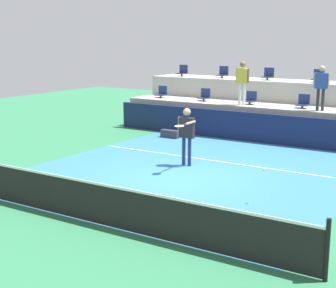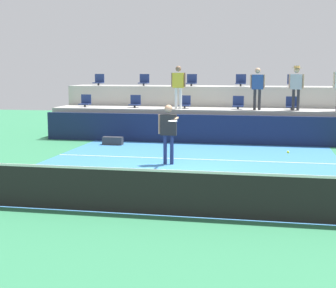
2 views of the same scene
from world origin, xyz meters
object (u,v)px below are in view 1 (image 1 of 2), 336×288
at_px(stadium_chair_lower_far_left, 162,93).
at_px(stadium_chair_lower_mid_right, 303,102).
at_px(tennis_ball, 264,170).
at_px(tennis_player, 186,131).
at_px(equipment_bag, 170,134).
at_px(stadium_chair_lower_mid_left, 251,99).
at_px(stadium_chair_upper_far_left, 183,71).
at_px(stadium_chair_upper_left, 223,73).
at_px(spectator_leaning_on_rail, 321,84).
at_px(spectator_in_grey, 242,79).
at_px(stadium_chair_lower_left, 205,96).
at_px(stadium_chair_upper_mid_right, 318,77).
at_px(stadium_chair_upper_mid_left, 268,75).

xyz_separation_m(stadium_chair_lower_far_left, stadium_chair_lower_mid_right, (6.43, 0.00, 0.00)).
relative_size(stadium_chair_lower_mid_right, tennis_ball, 7.65).
distance_m(tennis_player, equipment_bag, 4.68).
relative_size(stadium_chair_lower_mid_left, stadium_chair_lower_mid_right, 1.00).
xyz_separation_m(stadium_chair_upper_far_left, stadium_chair_upper_left, (2.12, 0.00, 0.00)).
distance_m(stadium_chair_lower_mid_left, stadium_chair_lower_mid_right, 2.15).
distance_m(stadium_chair_upper_far_left, spectator_leaning_on_rail, 7.51).
bearing_deg(spectator_in_grey, stadium_chair_lower_mid_right, 9.22).
bearing_deg(equipment_bag, stadium_chair_upper_far_left, 114.95).
bearing_deg(stadium_chair_lower_left, equipment_bag, -96.93).
distance_m(stadium_chair_lower_far_left, stadium_chair_upper_mid_right, 6.72).
bearing_deg(stadium_chair_upper_mid_right, stadium_chair_upper_left, 180.00).
distance_m(stadium_chair_upper_far_left, stadium_chair_upper_mid_right, 6.42).
distance_m(spectator_leaning_on_rail, equipment_bag, 5.99).
bearing_deg(stadium_chair_lower_mid_left, stadium_chair_upper_mid_left, 90.17).
distance_m(stadium_chair_upper_left, spectator_leaning_on_rail, 5.52).
xyz_separation_m(stadium_chair_lower_far_left, equipment_bag, (1.90, -2.28, -1.31)).
relative_size(stadium_chair_upper_mid_left, spectator_leaning_on_rail, 0.32).
relative_size(stadium_chair_lower_left, stadium_chair_upper_far_left, 1.00).
distance_m(stadium_chair_lower_left, stadium_chair_upper_mid_left, 2.89).
bearing_deg(stadium_chair_upper_left, stadium_chair_upper_mid_right, 0.00).
height_order(stadium_chair_upper_mid_left, equipment_bag, stadium_chair_upper_mid_left).
distance_m(stadium_chair_lower_far_left, tennis_player, 7.56).
distance_m(stadium_chair_lower_mid_right, stadium_chair_upper_mid_left, 2.94).
bearing_deg(stadium_chair_lower_mid_left, stadium_chair_upper_left, 140.21).
height_order(stadium_chair_lower_mid_left, tennis_ball, stadium_chair_lower_mid_left).
distance_m(spectator_in_grey, tennis_ball, 8.78).
bearing_deg(stadium_chair_upper_mid_right, tennis_player, -102.23).
bearing_deg(stadium_chair_upper_left, stadium_chair_lower_mid_left, -39.79).
bearing_deg(stadium_chair_lower_far_left, tennis_player, -50.95).
height_order(stadium_chair_lower_mid_left, stadium_chair_upper_left, stadium_chair_upper_left).
xyz_separation_m(stadium_chair_upper_far_left, tennis_player, (4.76, -7.66, -1.21)).
bearing_deg(tennis_ball, stadium_chair_upper_mid_right, 99.97).
xyz_separation_m(tennis_player, equipment_bag, (-2.86, 3.59, -0.95)).
relative_size(stadium_chair_lower_left, stadium_chair_upper_left, 1.00).
height_order(stadium_chair_lower_far_left, stadium_chair_lower_mid_right, same).
distance_m(stadium_chair_lower_mid_left, tennis_player, 5.90).
height_order(tennis_player, spectator_leaning_on_rail, spectator_leaning_on_rail).
relative_size(stadium_chair_lower_mid_left, equipment_bag, 0.68).
height_order(stadium_chair_lower_left, spectator_in_grey, spectator_in_grey).
xyz_separation_m(stadium_chair_upper_left, stadium_chair_upper_mid_right, (4.30, 0.00, 0.00)).
relative_size(stadium_chair_lower_left, stadium_chair_lower_mid_left, 1.00).
distance_m(spectator_in_grey, spectator_leaning_on_rail, 3.12).
distance_m(stadium_chair_lower_left, stadium_chair_lower_mid_left, 2.10).
relative_size(stadium_chair_lower_mid_left, stadium_chair_upper_mid_right, 1.00).
distance_m(spectator_in_grey, equipment_bag, 3.59).
distance_m(stadium_chair_lower_mid_right, tennis_ball, 8.22).
bearing_deg(tennis_player, stadium_chair_upper_mid_left, 93.62).
xyz_separation_m(stadium_chair_lower_left, tennis_player, (2.58, -5.86, -0.36)).
relative_size(stadium_chair_upper_mid_right, tennis_player, 0.29).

